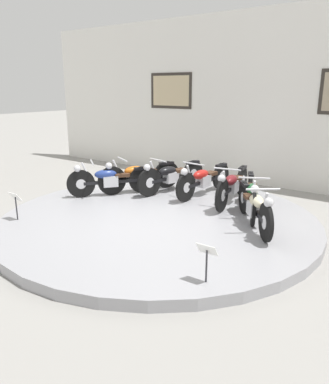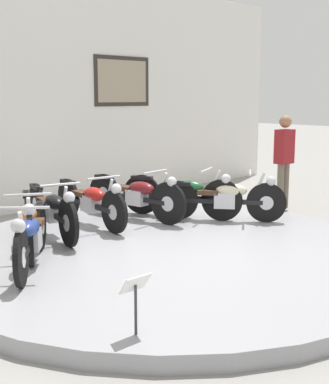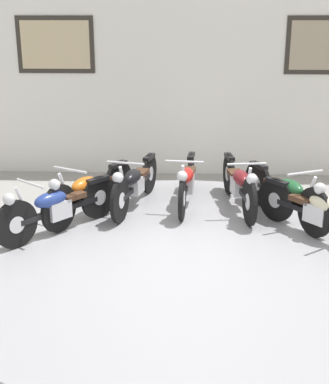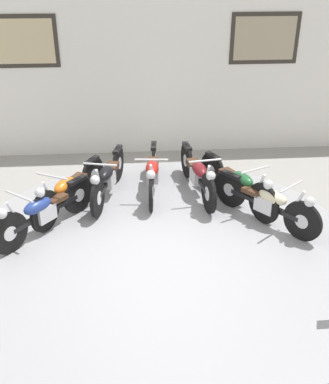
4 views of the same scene
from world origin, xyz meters
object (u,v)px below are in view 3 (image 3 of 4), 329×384
(motorcycle_red, at_px, (187,181))
(motorcycle_cream, at_px, (318,210))
(motorcycle_green, at_px, (286,193))
(motorcycle_orange, at_px, (89,191))
(motorcycle_black, at_px, (135,182))
(motorcycle_blue, at_px, (57,206))
(motorcycle_maroon, at_px, (239,183))

(motorcycle_red, relative_size, motorcycle_cream, 1.24)
(motorcycle_green, bearing_deg, motorcycle_cream, -63.22)
(motorcycle_orange, height_order, motorcycle_black, motorcycle_orange)
(motorcycle_orange, distance_m, motorcycle_red, 1.48)
(motorcycle_blue, distance_m, motorcycle_cream, 3.34)
(motorcycle_blue, xyz_separation_m, motorcycle_black, (0.91, 1.03, 0.01))
(motorcycle_black, height_order, motorcycle_maroon, motorcycle_maroon)
(motorcycle_black, relative_size, motorcycle_cream, 1.23)
(motorcycle_orange, bearing_deg, motorcycle_cream, -11.32)
(motorcycle_blue, bearing_deg, motorcycle_red, 35.39)
(motorcycle_orange, xyz_separation_m, motorcycle_red, (1.36, 0.58, -0.01))
(motorcycle_orange, relative_size, motorcycle_black, 0.92)
(motorcycle_cream, bearing_deg, motorcycle_black, 157.03)
(motorcycle_maroon, bearing_deg, motorcycle_red, 168.79)
(motorcycle_green, bearing_deg, motorcycle_orange, 179.99)
(motorcycle_maroon, bearing_deg, motorcycle_black, -179.98)
(motorcycle_orange, xyz_separation_m, motorcycle_cream, (3.03, -0.61, -0.01))
(motorcycle_blue, xyz_separation_m, motorcycle_red, (1.67, 1.18, 0.00))
(motorcycle_blue, height_order, motorcycle_cream, motorcycle_cream)
(motorcycle_orange, bearing_deg, motorcycle_black, 35.27)
(motorcycle_orange, height_order, motorcycle_green, motorcycle_green)
(motorcycle_maroon, bearing_deg, motorcycle_green, -35.23)
(motorcycle_red, distance_m, motorcycle_green, 1.48)
(motorcycle_cream, bearing_deg, motorcycle_blue, 180.00)
(motorcycle_red, bearing_deg, motorcycle_green, -22.88)
(motorcycle_blue, bearing_deg, motorcycle_cream, -0.00)
(motorcycle_red, height_order, motorcycle_green, motorcycle_green)
(motorcycle_black, bearing_deg, motorcycle_cream, -22.97)
(motorcycle_black, bearing_deg, motorcycle_green, -11.29)
(motorcycle_blue, distance_m, motorcycle_red, 2.04)
(motorcycle_blue, bearing_deg, motorcycle_maroon, 23.01)
(motorcycle_maroon, distance_m, motorcycle_cream, 1.38)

